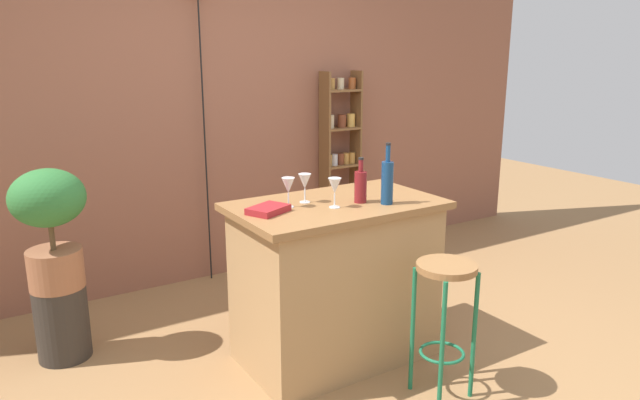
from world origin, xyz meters
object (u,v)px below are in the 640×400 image
bottle_sauce_amber (387,181)px  wine_glass_left (305,182)px  wine_glass_right (288,186)px  wine_glass_center (335,187)px  bottle_spirits_clear (361,186)px  potted_plant (50,220)px  plant_stool (62,322)px  spice_shelf (340,166)px  bar_stool (445,300)px  cookbook (268,210)px

bottle_sauce_amber → wine_glass_left: bottle_sauce_amber is taller
wine_glass_right → wine_glass_center: bearing=-33.8°
bottle_spirits_clear → potted_plant: bearing=148.7°
potted_plant → plant_stool: bearing=135.0°
bottle_sauce_amber → spice_shelf: bearing=63.9°
potted_plant → bottle_sauce_amber: bottle_sauce_amber is taller
spice_shelf → wine_glass_center: spice_shelf is taller
bar_stool → wine_glass_left: (-0.40, 0.72, 0.53)m
wine_glass_right → cookbook: size_ratio=0.78×
wine_glass_left → wine_glass_center: (0.08, -0.18, 0.00)m
bar_stool → bottle_sauce_amber: bearing=94.2°
bottle_spirits_clear → cookbook: bearing=171.4°
wine_glass_right → cookbook: 0.18m
plant_stool → wine_glass_right: size_ratio=2.71×
plant_stool → wine_glass_center: wine_glass_center is taller
potted_plant → wine_glass_right: (1.10, -0.78, 0.21)m
bar_stool → cookbook: cookbook is taller
bottle_spirits_clear → wine_glass_right: bearing=162.6°
bar_stool → spice_shelf: size_ratio=0.46×
bottle_sauce_amber → wine_glass_center: bottle_sauce_amber is taller
plant_stool → wine_glass_left: size_ratio=2.71×
plant_stool → wine_glass_left: bearing=-31.2°
bottle_sauce_amber → cookbook: bottle_sauce_amber is taller
wine_glass_left → cookbook: 0.30m
bottle_sauce_amber → wine_glass_right: bearing=155.3°
potted_plant → spice_shelf: bearing=15.3°
wine_glass_center → bottle_spirits_clear: bearing=5.1°
wine_glass_right → potted_plant: bearing=144.5°
spice_shelf → potted_plant: spice_shelf is taller
bar_stool → bottle_sauce_amber: 0.71m
wine_glass_center → cookbook: bearing=164.6°
bottle_sauce_amber → cookbook: (-0.64, 0.19, -0.11)m
bar_stool → plant_stool: (-1.63, 1.47, -0.31)m
bar_stool → bottle_sauce_amber: bottle_sauce_amber is taller
bottle_sauce_amber → wine_glass_right: (-0.50, 0.23, -0.01)m
wine_glass_left → bottle_sauce_amber: bearing=-36.1°
potted_plant → bottle_spirits_clear: bearing=-31.3°
plant_stool → wine_glass_right: (1.10, -0.78, 0.84)m
bottle_spirits_clear → wine_glass_right: (-0.39, 0.12, 0.02)m
bar_stool → wine_glass_left: 0.99m
cookbook → potted_plant: bearing=114.4°
bottle_sauce_amber → potted_plant: bearing=147.6°
potted_plant → wine_glass_left: (1.23, -0.74, 0.21)m
spice_shelf → bottle_spirits_clear: spice_shelf is taller
plant_stool → cookbook: size_ratio=2.11×
wine_glass_left → wine_glass_right: size_ratio=1.00×
plant_stool → potted_plant: (0.00, -0.00, 0.63)m
wine_glass_right → bottle_spirits_clear: bearing=-17.4°
wine_glass_center → wine_glass_left: bearing=114.2°
plant_stool → bar_stool: bearing=-42.0°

